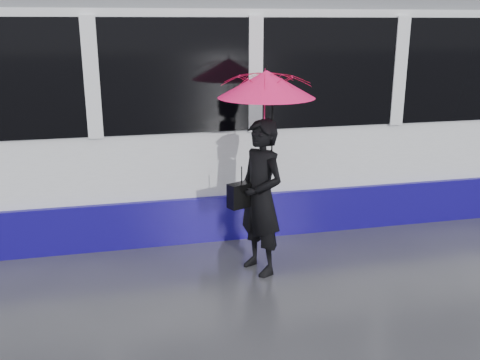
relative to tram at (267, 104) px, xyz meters
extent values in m
plane|color=#2A2A2F|center=(-1.53, -2.50, -1.64)|extent=(90.00, 90.00, 0.00)
cube|color=#3F3D38|center=(-1.53, -0.72, -1.63)|extent=(34.00, 0.07, 0.02)
cube|color=#3F3D38|center=(-1.53, 0.72, -1.63)|extent=(34.00, 0.07, 0.02)
cube|color=white|center=(0.00, 0.00, -0.11)|extent=(24.00, 2.40, 2.95)
cube|color=navy|center=(0.00, 0.00, -1.33)|extent=(24.00, 2.56, 0.62)
cube|color=black|center=(0.00, 0.00, 0.56)|extent=(23.00, 2.48, 1.40)
imported|color=black|center=(-0.69, -2.24, -0.73)|extent=(0.67, 0.78, 1.82)
imported|color=#F91489|center=(-0.64, -2.24, 0.28)|extent=(1.31, 1.32, 0.91)
cone|color=#F91489|center=(-0.64, -2.24, 0.56)|extent=(1.41, 1.41, 0.30)
cylinder|color=black|center=(-0.64, -2.24, 0.73)|extent=(0.01, 0.01, 0.07)
cylinder|color=black|center=(-0.56, -2.22, -0.06)|extent=(0.02, 0.02, 0.80)
cube|color=black|center=(-0.91, -2.22, -0.69)|extent=(0.35, 0.26, 0.28)
cylinder|color=black|center=(-0.91, -2.22, -0.46)|extent=(0.01, 0.01, 0.18)
camera|label=1|loc=(-2.22, -7.85, 1.20)|focal=40.00mm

